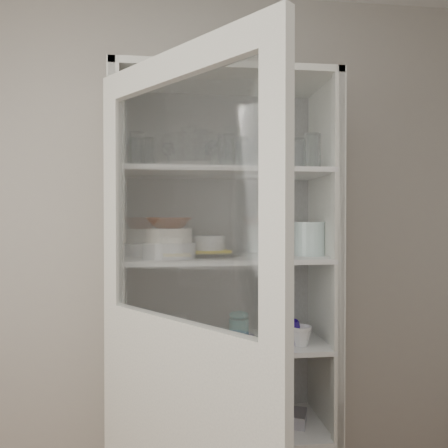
% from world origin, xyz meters
% --- Properties ---
extents(wall_back, '(3.60, 0.02, 2.60)m').
position_xyz_m(wall_back, '(0.00, 1.50, 1.30)').
color(wall_back, '#ABA49C').
rests_on(wall_back, ground).
extents(pantry_cabinet, '(1.00, 0.45, 2.10)m').
position_xyz_m(pantry_cabinet, '(0.20, 1.34, 0.94)').
color(pantry_cabinet, beige).
rests_on(pantry_cabinet, floor).
extents(cupboard_door, '(0.59, 0.73, 2.00)m').
position_xyz_m(cupboard_door, '(-0.02, 0.70, 0.87)').
color(cupboard_door, beige).
rests_on(cupboard_door, floor).
extents(tumbler_0, '(0.08, 0.08, 0.13)m').
position_xyz_m(tumbler_0, '(-0.15, 1.17, 1.72)').
color(tumbler_0, silver).
rests_on(tumbler_0, shelf_glass).
extents(tumbler_1, '(0.09, 0.09, 0.15)m').
position_xyz_m(tumbler_1, '(-0.19, 1.15, 1.73)').
color(tumbler_1, silver).
rests_on(tumbler_1, shelf_glass).
extents(tumbler_2, '(0.09, 0.09, 0.15)m').
position_xyz_m(tumbler_2, '(0.20, 1.16, 1.74)').
color(tumbler_2, silver).
rests_on(tumbler_2, shelf_glass).
extents(tumbler_3, '(0.09, 0.09, 0.14)m').
position_xyz_m(tumbler_3, '(0.26, 1.16, 1.73)').
color(tumbler_3, silver).
rests_on(tumbler_3, shelf_glass).
extents(tumbler_4, '(0.09, 0.09, 0.14)m').
position_xyz_m(tumbler_4, '(0.40, 1.12, 1.73)').
color(tumbler_4, silver).
rests_on(tumbler_4, shelf_glass).
extents(tumbler_5, '(0.09, 0.09, 0.14)m').
position_xyz_m(tumbler_5, '(0.52, 1.16, 1.73)').
color(tumbler_5, silver).
rests_on(tumbler_5, shelf_glass).
extents(tumbler_6, '(0.10, 0.10, 0.15)m').
position_xyz_m(tumbler_6, '(0.58, 1.13, 1.74)').
color(tumbler_6, silver).
rests_on(tumbler_6, shelf_glass).
extents(tumbler_7, '(0.09, 0.09, 0.14)m').
position_xyz_m(tumbler_7, '(-0.21, 1.28, 1.73)').
color(tumbler_7, silver).
rests_on(tumbler_7, shelf_glass).
extents(tumbler_8, '(0.08, 0.08, 0.14)m').
position_xyz_m(tumbler_8, '(-0.15, 1.25, 1.73)').
color(tumbler_8, silver).
rests_on(tumbler_8, shelf_glass).
extents(tumbler_9, '(0.08, 0.08, 0.14)m').
position_xyz_m(tumbler_9, '(0.16, 1.26, 1.73)').
color(tumbler_9, silver).
rests_on(tumbler_9, shelf_glass).
extents(tumbler_10, '(0.09, 0.09, 0.15)m').
position_xyz_m(tumbler_10, '(0.22, 1.28, 1.73)').
color(tumbler_10, silver).
rests_on(tumbler_10, shelf_glass).
extents(tumbler_11, '(0.08, 0.08, 0.16)m').
position_xyz_m(tumbler_11, '(0.31, 1.30, 1.74)').
color(tumbler_11, silver).
rests_on(tumbler_11, shelf_glass).
extents(goblet_0, '(0.07, 0.07, 0.15)m').
position_xyz_m(goblet_0, '(-0.06, 1.34, 1.74)').
color(goblet_0, silver).
rests_on(goblet_0, shelf_glass).
extents(goblet_1, '(0.07, 0.07, 0.16)m').
position_xyz_m(goblet_1, '(0.15, 1.34, 1.74)').
color(goblet_1, silver).
rests_on(goblet_1, shelf_glass).
extents(goblet_2, '(0.08, 0.08, 0.19)m').
position_xyz_m(goblet_2, '(0.32, 1.35, 1.76)').
color(goblet_2, silver).
rests_on(goblet_2, shelf_glass).
extents(goblet_3, '(0.08, 0.08, 0.18)m').
position_xyz_m(goblet_3, '(0.41, 1.39, 1.75)').
color(goblet_3, silver).
rests_on(goblet_3, shelf_glass).
extents(plate_stack_front, '(0.24, 0.24, 0.07)m').
position_xyz_m(plate_stack_front, '(-0.05, 1.20, 1.30)').
color(plate_stack_front, white).
rests_on(plate_stack_front, shelf_plates).
extents(plate_stack_back, '(0.19, 0.19, 0.06)m').
position_xyz_m(plate_stack_back, '(-0.21, 1.38, 1.29)').
color(plate_stack_back, white).
rests_on(plate_stack_back, shelf_plates).
extents(cream_bowl, '(0.25, 0.25, 0.06)m').
position_xyz_m(cream_bowl, '(-0.05, 1.20, 1.36)').
color(cream_bowl, white).
rests_on(cream_bowl, plate_stack_front).
extents(terracotta_bowl, '(0.22, 0.22, 0.05)m').
position_xyz_m(terracotta_bowl, '(-0.05, 1.20, 1.42)').
color(terracotta_bowl, '#572511').
rests_on(terracotta_bowl, cream_bowl).
extents(glass_platter, '(0.41, 0.41, 0.02)m').
position_xyz_m(glass_platter, '(0.13, 1.28, 1.27)').
color(glass_platter, silver).
rests_on(glass_platter, shelf_plates).
extents(yellow_trivet, '(0.20, 0.20, 0.01)m').
position_xyz_m(yellow_trivet, '(0.13, 1.28, 1.29)').
color(yellow_trivet, yellow).
rests_on(yellow_trivet, glass_platter).
extents(white_ramekin, '(0.17, 0.17, 0.07)m').
position_xyz_m(white_ramekin, '(0.13, 1.28, 1.32)').
color(white_ramekin, white).
rests_on(white_ramekin, yellow_trivet).
extents(grey_bowl_stack, '(0.15, 0.15, 0.16)m').
position_xyz_m(grey_bowl_stack, '(0.61, 1.26, 1.34)').
color(grey_bowl_stack, silver).
rests_on(grey_bowl_stack, shelf_plates).
extents(mug_blue, '(0.15, 0.15, 0.11)m').
position_xyz_m(mug_blue, '(0.48, 1.20, 0.91)').
color(mug_blue, navy).
rests_on(mug_blue, shelf_mugs).
extents(mug_teal, '(0.12, 0.12, 0.10)m').
position_xyz_m(mug_teal, '(0.43, 1.30, 0.91)').
color(mug_teal, teal).
rests_on(mug_teal, shelf_mugs).
extents(mug_white, '(0.13, 0.13, 0.09)m').
position_xyz_m(mug_white, '(0.54, 1.15, 0.91)').
color(mug_white, white).
rests_on(mug_white, shelf_mugs).
extents(teal_jar, '(0.09, 0.09, 0.11)m').
position_xyz_m(teal_jar, '(0.28, 1.30, 0.92)').
color(teal_jar, teal).
rests_on(teal_jar, shelf_mugs).
extents(measuring_cups, '(0.11, 0.11, 0.04)m').
position_xyz_m(measuring_cups, '(0.12, 1.20, 0.88)').
color(measuring_cups, '#AEACBC').
rests_on(measuring_cups, shelf_mugs).
extents(white_canister, '(0.13, 0.13, 0.12)m').
position_xyz_m(white_canister, '(-0.02, 1.29, 0.92)').
color(white_canister, white).
rests_on(white_canister, shelf_mugs).
extents(cream_dish, '(0.30, 0.30, 0.08)m').
position_xyz_m(cream_dish, '(-0.02, 1.24, 0.50)').
color(cream_dish, white).
rests_on(cream_dish, shelf_bot).
extents(tin_box, '(0.23, 0.19, 0.06)m').
position_xyz_m(tin_box, '(0.50, 1.26, 0.49)').
color(tin_box, '#A5A4B1').
rests_on(tin_box, shelf_bot).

